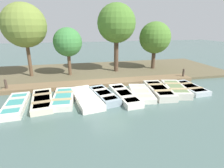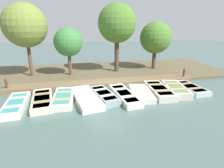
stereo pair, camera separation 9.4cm
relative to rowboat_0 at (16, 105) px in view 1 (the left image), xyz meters
The scene contains 19 objects.
ground_plane 5.64m from the rowboat_0, 104.88° to the left, with size 80.00×80.00×0.00m, color #4C6660.
shore_bank 8.44m from the rowboat_0, 139.79° to the left, with size 8.00×24.00×0.20m.
dock_walkway 6.11m from the rowboat_0, 116.92° to the left, with size 1.34×13.94×0.29m.
rowboat_0 is the anchor object (origin of this frame).
rowboat_1 1.35m from the rowboat_0, 103.52° to the left, with size 3.36×1.49×0.33m.
rowboat_2 2.53m from the rowboat_0, 98.15° to the left, with size 3.08×1.35×0.35m.
rowboat_3 3.82m from the rowboat_0, 92.12° to the left, with size 3.74×1.82×0.36m.
rowboat_4 4.91m from the rowboat_0, 92.39° to the left, with size 3.05×1.58×0.41m.
rowboat_5 6.16m from the rowboat_0, 90.52° to the left, with size 3.61×1.26×0.35m.
rowboat_6 7.32m from the rowboat_0, 91.12° to the left, with size 2.97×1.70×0.34m.
rowboat_7 8.59m from the rowboat_0, 91.63° to the left, with size 3.30×1.47×0.43m.
rowboat_8 9.80m from the rowboat_0, 91.41° to the left, with size 3.14×1.83×0.44m.
rowboat_9 11.00m from the rowboat_0, 91.88° to the left, with size 2.77×1.30×0.33m.
mooring_post_near 2.94m from the rowboat_0, 154.90° to the right, with size 0.16×0.16×0.93m.
mooring_post_far 12.28m from the rowboat_0, 102.46° to the left, with size 0.16×0.16×0.93m.
park_tree_far_left 7.17m from the rowboat_0, behind, with size 3.39×3.39×5.97m.
park_tree_left 6.86m from the rowboat_0, 152.50° to the left, with size 2.35×2.35×4.15m.
park_tree_center 10.21m from the rowboat_0, 129.90° to the left, with size 3.35×3.35×6.14m.
park_tree_right 12.96m from the rowboat_0, 119.53° to the left, with size 2.97×2.97×4.66m.
Camera 1 is at (11.03, -2.26, 4.22)m, focal length 28.00 mm.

